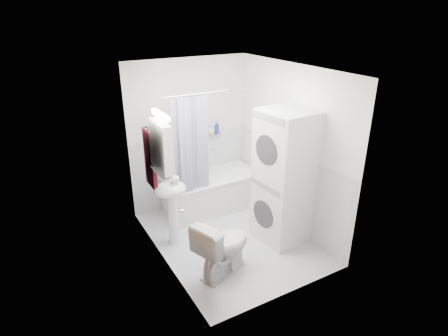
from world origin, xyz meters
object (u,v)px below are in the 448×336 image
sink (171,199)px  washer_dryer (285,177)px  toilet (223,246)px  bathtub (212,190)px

sink → washer_dryer: (1.43, -0.61, 0.24)m
sink → toilet: 0.99m
bathtub → toilet: 1.64m
bathtub → washer_dryer: (0.49, -1.23, 0.62)m
bathtub → toilet: (-0.64, -1.51, 0.06)m
sink → bathtub: bearing=33.4°
washer_dryer → toilet: washer_dryer is taller
bathtub → washer_dryer: size_ratio=0.81×
bathtub → sink: sink is taller
sink → toilet: size_ratio=1.34×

